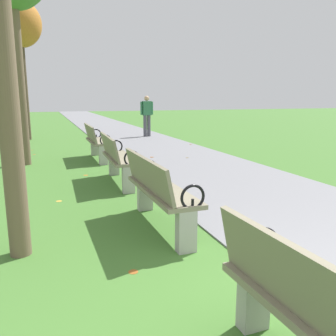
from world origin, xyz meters
name	(u,v)px	position (x,y,z in m)	size (l,w,h in m)	color
paved_walkway	(107,127)	(1.53, 18.00, 0.01)	(3.07, 44.00, 0.02)	slate
park_bench_2	(158,190)	(-0.50, 2.75, 0.49)	(0.49, 1.61, 0.90)	gray
park_bench_3	(117,158)	(-0.50, 5.19, 0.49)	(0.52, 1.61, 0.90)	gray
park_bench_4	(96,141)	(-0.50, 7.85, 0.49)	(0.48, 1.60, 0.90)	gray
tree_3	(20,26)	(-2.29, 13.12, 4.08)	(1.50, 1.50, 4.99)	#4C3D2D
pedestrian_walking	(147,114)	(2.22, 12.55, 0.93)	(0.53, 0.22, 1.62)	#4C4C56
scattered_leaves	(135,201)	(-0.50, 3.92, 0.01)	(5.45, 11.82, 0.02)	brown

